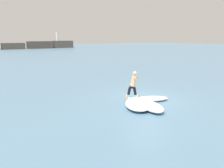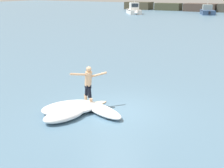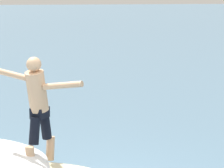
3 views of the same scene
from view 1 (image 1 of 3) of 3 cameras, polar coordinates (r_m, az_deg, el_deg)
The scene contains 6 objects.
ground_plane at distance 13.14m, azimuth 9.05°, elevation -3.73°, with size 200.00×200.00×0.00m, color slate.
surfboard at distance 12.24m, azimuth 5.23°, elevation -4.66°, with size 1.16×1.92×0.20m.
surfer at distance 12.02m, azimuth 5.54°, elevation 0.01°, with size 0.96×1.36×1.69m.
wave_foam_at_tail at distance 12.53m, azimuth 9.73°, elevation -3.87°, with size 2.30×1.46×0.28m.
wave_foam_at_nose at distance 11.06m, azimuth 10.38°, elevation -5.85°, with size 1.35×1.94×0.37m.
wave_foam_beside at distance 11.40m, azimuth 7.01°, elevation -5.14°, with size 2.49×2.67×0.38m.
Camera 1 is at (-8.43, -9.42, 3.58)m, focal length 35.00 mm.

